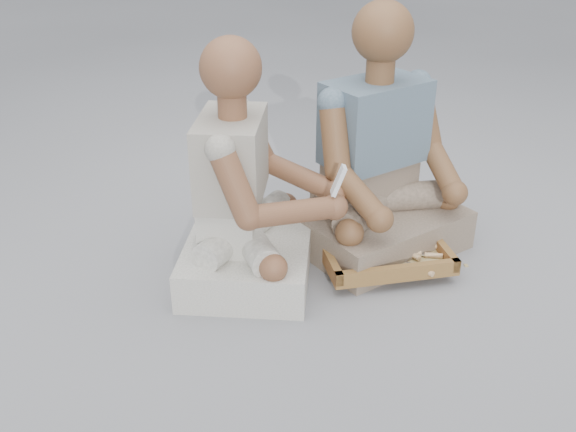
# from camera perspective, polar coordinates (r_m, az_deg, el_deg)

# --- Properties ---
(ground) EXTENTS (60.00, 60.00, 0.00)m
(ground) POSITION_cam_1_polar(r_m,az_deg,el_deg) (2.34, 2.73, -8.86)
(ground) COLOR gray
(ground) RESTS_ON ground
(carved_panel) EXTENTS (0.73, 0.58, 0.04)m
(carved_panel) POSITION_cam_1_polar(r_m,az_deg,el_deg) (2.89, 4.12, -0.71)
(carved_panel) COLOR #A77740
(carved_panel) RESTS_ON ground
(tool_tray) EXTENTS (0.59, 0.52, 0.06)m
(tool_tray) POSITION_cam_1_polar(r_m,az_deg,el_deg) (2.62, 8.35, -3.15)
(tool_tray) COLOR brown
(tool_tray) RESTS_ON carved_panel
(chisel_0) EXTENTS (0.16, 0.18, 0.02)m
(chisel_0) POSITION_cam_1_polar(r_m,az_deg,el_deg) (2.60, 10.71, -3.21)
(chisel_0) COLOR white
(chisel_0) RESTS_ON tool_tray
(chisel_1) EXTENTS (0.18, 0.16, 0.02)m
(chisel_1) POSITION_cam_1_polar(r_m,az_deg,el_deg) (2.52, 11.70, -4.60)
(chisel_1) COLOR white
(chisel_1) RESTS_ON tool_tray
(chisel_2) EXTENTS (0.07, 0.22, 0.02)m
(chisel_2) POSITION_cam_1_polar(r_m,az_deg,el_deg) (2.64, 9.51, -2.48)
(chisel_2) COLOR white
(chisel_2) RESTS_ON tool_tray
(chisel_3) EXTENTS (0.21, 0.10, 0.02)m
(chisel_3) POSITION_cam_1_polar(r_m,az_deg,el_deg) (2.58, 10.57, -3.41)
(chisel_3) COLOR white
(chisel_3) RESTS_ON tool_tray
(chisel_4) EXTENTS (0.19, 0.14, 0.02)m
(chisel_4) POSITION_cam_1_polar(r_m,az_deg,el_deg) (2.61, 8.18, -2.73)
(chisel_4) COLOR white
(chisel_4) RESTS_ON tool_tray
(chisel_5) EXTENTS (0.22, 0.07, 0.02)m
(chisel_5) POSITION_cam_1_polar(r_m,az_deg,el_deg) (2.66, 9.97, -2.48)
(chisel_5) COLOR white
(chisel_5) RESTS_ON tool_tray
(chisel_6) EXTENTS (0.18, 0.16, 0.02)m
(chisel_6) POSITION_cam_1_polar(r_m,az_deg,el_deg) (2.58, 9.67, -3.26)
(chisel_6) COLOR white
(chisel_6) RESTS_ON tool_tray
(chisel_7) EXTENTS (0.22, 0.03, 0.02)m
(chisel_7) POSITION_cam_1_polar(r_m,az_deg,el_deg) (2.61, 12.33, -3.42)
(chisel_7) COLOR white
(chisel_7) RESTS_ON tool_tray
(chisel_8) EXTENTS (0.21, 0.11, 0.02)m
(chisel_8) POSITION_cam_1_polar(r_m,az_deg,el_deg) (2.67, 12.07, -2.36)
(chisel_8) COLOR white
(chisel_8) RESTS_ON tool_tray
(wood_chip_0) EXTENTS (0.02, 0.02, 0.00)m
(wood_chip_0) POSITION_cam_1_polar(r_m,az_deg,el_deg) (2.54, 4.41, -5.52)
(wood_chip_0) COLOR tan
(wood_chip_0) RESTS_ON ground
(wood_chip_1) EXTENTS (0.02, 0.02, 0.00)m
(wood_chip_1) POSITION_cam_1_polar(r_m,az_deg,el_deg) (2.74, 5.99, -2.96)
(wood_chip_1) COLOR tan
(wood_chip_1) RESTS_ON ground
(wood_chip_2) EXTENTS (0.02, 0.02, 0.00)m
(wood_chip_2) POSITION_cam_1_polar(r_m,az_deg,el_deg) (2.88, 9.49, -1.58)
(wood_chip_2) COLOR tan
(wood_chip_2) RESTS_ON ground
(wood_chip_3) EXTENTS (0.02, 0.02, 0.00)m
(wood_chip_3) POSITION_cam_1_polar(r_m,az_deg,el_deg) (2.48, 6.30, -6.65)
(wood_chip_3) COLOR tan
(wood_chip_3) RESTS_ON ground
(wood_chip_4) EXTENTS (0.02, 0.02, 0.00)m
(wood_chip_4) POSITION_cam_1_polar(r_m,az_deg,el_deg) (2.96, 2.69, -0.43)
(wood_chip_4) COLOR tan
(wood_chip_4) RESTS_ON ground
(wood_chip_5) EXTENTS (0.02, 0.02, 0.00)m
(wood_chip_5) POSITION_cam_1_polar(r_m,az_deg,el_deg) (2.68, 9.33, -4.04)
(wood_chip_5) COLOR tan
(wood_chip_5) RESTS_ON ground
(wood_chip_6) EXTENTS (0.02, 0.02, 0.00)m
(wood_chip_6) POSITION_cam_1_polar(r_m,az_deg,el_deg) (2.72, 15.55, -4.25)
(wood_chip_6) COLOR tan
(wood_chip_6) RESTS_ON ground
(wood_chip_7) EXTENTS (0.02, 0.02, 0.00)m
(wood_chip_7) POSITION_cam_1_polar(r_m,az_deg,el_deg) (2.87, 1.50, -1.30)
(wood_chip_7) COLOR tan
(wood_chip_7) RESTS_ON ground
(wood_chip_8) EXTENTS (0.02, 0.02, 0.00)m
(wood_chip_8) POSITION_cam_1_polar(r_m,az_deg,el_deg) (2.71, 6.15, -3.39)
(wood_chip_8) COLOR tan
(wood_chip_8) RESTS_ON ground
(wood_chip_9) EXTENTS (0.02, 0.02, 0.00)m
(wood_chip_9) POSITION_cam_1_polar(r_m,az_deg,el_deg) (2.82, 7.04, -2.08)
(wood_chip_9) COLOR tan
(wood_chip_9) RESTS_ON ground
(wood_chip_10) EXTENTS (0.02, 0.02, 0.00)m
(wood_chip_10) POSITION_cam_1_polar(r_m,az_deg,el_deg) (2.78, 9.26, -2.76)
(wood_chip_10) COLOR tan
(wood_chip_10) RESTS_ON ground
(craftsman) EXTENTS (0.62, 0.60, 0.93)m
(craftsman) POSITION_cam_1_polar(r_m,az_deg,el_deg) (2.42, -3.77, 1.28)
(craftsman) COLOR silver
(craftsman) RESTS_ON ground
(companion) EXTENTS (0.83, 0.81, 1.01)m
(companion) POSITION_cam_1_polar(r_m,az_deg,el_deg) (2.66, 8.05, 3.95)
(companion) COLOR gray
(companion) RESTS_ON ground
(mobile_phone) EXTENTS (0.06, 0.05, 0.11)m
(mobile_phone) POSITION_cam_1_polar(r_m,az_deg,el_deg) (2.29, 4.51, 3.17)
(mobile_phone) COLOR white
(mobile_phone) RESTS_ON craftsman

